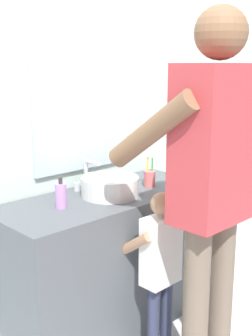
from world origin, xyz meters
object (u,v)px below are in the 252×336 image
Objects in this scene: toothbrush_cup at (150,178)px; child_toddler at (160,260)px; soap_bottle at (61,195)px; adult_parent at (211,168)px.

toothbrush_cup is 0.23× the size of child_toddler.
toothbrush_cup is 0.58m from child_toddler.
soap_bottle is at bearing 177.21° from toothbrush_cup.
child_toddler is at bearing -130.53° from toothbrush_cup.
soap_bottle is at bearing 120.10° from adult_parent.
toothbrush_cup reaches higher than child_toddler.
adult_parent is at bearing -78.35° from child_toddler.
adult_parent is (0.38, -0.66, 0.19)m from soap_bottle.
soap_bottle is 0.18× the size of child_toddler.
adult_parent reaches higher than toothbrush_cup.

